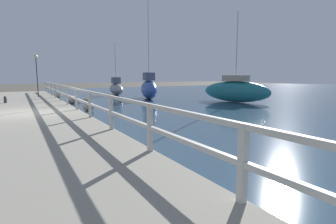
{
  "coord_description": "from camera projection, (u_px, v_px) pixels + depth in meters",
  "views": [
    {
      "loc": [
        -0.17,
        -13.11,
        1.97
      ],
      "look_at": [
        5.56,
        -3.11,
        0.36
      ],
      "focal_mm": 28.0,
      "sensor_mm": 36.0,
      "label": 1
    }
  ],
  "objects": [
    {
      "name": "ground_plane",
      "position": [
        25.0,
        120.0,
        11.62
      ],
      "size": [
        120.0,
        120.0,
        0.0
      ],
      "primitive_type": "plane",
      "color": "#4C473D"
    },
    {
      "name": "dock_walkway",
      "position": [
        25.0,
        117.0,
        11.6
      ],
      "size": [
        4.7,
        36.0,
        0.34
      ],
      "color": "gray",
      "rests_on": "ground"
    },
    {
      "name": "railing",
      "position": [
        76.0,
        95.0,
        12.58
      ],
      "size": [
        0.1,
        32.5,
        1.04
      ],
      "color": "beige",
      "rests_on": "dock_walkway"
    },
    {
      "name": "boulder_downstream",
      "position": [
        86.0,
        101.0,
        18.86
      ],
      "size": [
        0.51,
        0.45,
        0.38
      ],
      "color": "gray",
      "rests_on": "ground"
    },
    {
      "name": "boulder_water_edge",
      "position": [
        58.0,
        95.0,
        23.27
      ],
      "size": [
        0.67,
        0.6,
        0.5
      ],
      "color": "gray",
      "rests_on": "ground"
    },
    {
      "name": "boulder_upstream",
      "position": [
        89.0,
        106.0,
        14.74
      ],
      "size": [
        0.67,
        0.6,
        0.5
      ],
      "color": "gray",
      "rests_on": "ground"
    },
    {
      "name": "boulder_near_dock",
      "position": [
        77.0,
        100.0,
        19.87
      ],
      "size": [
        0.37,
        0.33,
        0.28
      ],
      "color": "slate",
      "rests_on": "ground"
    },
    {
      "name": "boulder_mid_strip",
      "position": [
        72.0,
        100.0,
        18.38
      ],
      "size": [
        0.78,
        0.7,
        0.59
      ],
      "color": "gray",
      "rests_on": "ground"
    },
    {
      "name": "mooring_bollard",
      "position": [
        5.0,
        99.0,
        15.75
      ],
      "size": [
        0.17,
        0.17,
        0.42
      ],
      "color": "#333338",
      "rests_on": "dock_walkway"
    },
    {
      "name": "dock_lamp",
      "position": [
        36.0,
        65.0,
        19.88
      ],
      "size": [
        0.27,
        0.27,
        3.23
      ],
      "color": "#2D2D33",
      "rests_on": "dock_walkway"
    },
    {
      "name": "sailboat_gray",
      "position": [
        116.0,
        88.0,
        26.95
      ],
      "size": [
        1.7,
        5.06,
        5.23
      ],
      "rotation": [
        0.0,
        0.0,
        -0.14
      ],
      "color": "gray",
      "rests_on": "water_surface"
    },
    {
      "name": "sailboat_teal",
      "position": [
        235.0,
        91.0,
        19.56
      ],
      "size": [
        2.46,
        5.62,
        6.6
      ],
      "rotation": [
        0.0,
        0.0,
        0.26
      ],
      "color": "#1E707A",
      "rests_on": "water_surface"
    },
    {
      "name": "sailboat_blue",
      "position": [
        149.0,
        88.0,
        22.34
      ],
      "size": [
        2.29,
        4.57,
        8.08
      ],
      "rotation": [
        0.0,
        0.0,
        -0.27
      ],
      "color": "#2D4C9E",
      "rests_on": "water_surface"
    }
  ]
}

